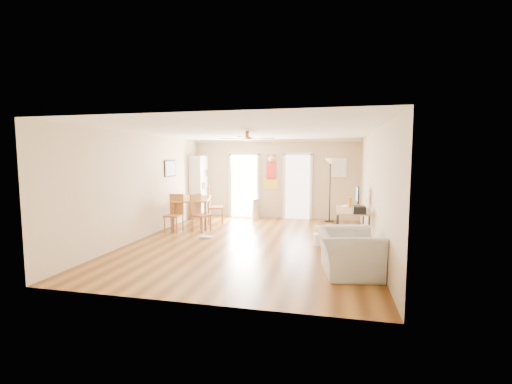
% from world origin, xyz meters
% --- Properties ---
extents(floor, '(7.00, 7.00, 0.00)m').
position_xyz_m(floor, '(0.00, 0.00, 0.00)').
color(floor, brown).
rests_on(floor, ground).
extents(ceiling, '(5.50, 7.00, 0.00)m').
position_xyz_m(ceiling, '(0.00, 0.00, 2.60)').
color(ceiling, silver).
rests_on(ceiling, floor).
extents(wall_back, '(5.50, 0.04, 2.60)m').
position_xyz_m(wall_back, '(0.00, 3.50, 1.30)').
color(wall_back, beige).
rests_on(wall_back, floor).
extents(wall_front, '(5.50, 0.04, 2.60)m').
position_xyz_m(wall_front, '(0.00, -3.50, 1.30)').
color(wall_front, beige).
rests_on(wall_front, floor).
extents(wall_left, '(0.04, 7.00, 2.60)m').
position_xyz_m(wall_left, '(-2.75, 0.00, 1.30)').
color(wall_left, beige).
rests_on(wall_left, floor).
extents(wall_right, '(0.04, 7.00, 2.60)m').
position_xyz_m(wall_right, '(2.75, 0.00, 1.30)').
color(wall_right, beige).
rests_on(wall_right, floor).
extents(crown_molding, '(5.50, 7.00, 0.08)m').
position_xyz_m(crown_molding, '(0.00, 0.00, 2.56)').
color(crown_molding, white).
rests_on(crown_molding, wall_back).
extents(kitchen_doorway, '(0.90, 0.10, 2.10)m').
position_xyz_m(kitchen_doorway, '(-1.05, 3.48, 1.05)').
color(kitchen_doorway, white).
rests_on(kitchen_doorway, wall_back).
extents(bathroom_doorway, '(0.80, 0.10, 2.10)m').
position_xyz_m(bathroom_doorway, '(0.75, 3.48, 1.05)').
color(bathroom_doorway, white).
rests_on(bathroom_doorway, wall_back).
extents(wall_decal, '(0.46, 0.03, 1.10)m').
position_xyz_m(wall_decal, '(-0.13, 3.48, 1.55)').
color(wall_decal, red).
rests_on(wall_decal, wall_back).
extents(ac_grille, '(0.50, 0.04, 0.60)m').
position_xyz_m(ac_grille, '(2.05, 3.47, 1.70)').
color(ac_grille, white).
rests_on(ac_grille, wall_back).
extents(framed_poster, '(0.04, 0.66, 0.48)m').
position_xyz_m(framed_poster, '(-2.73, 1.40, 1.70)').
color(framed_poster, black).
rests_on(framed_poster, wall_left).
extents(ceiling_fan, '(1.24, 1.24, 0.20)m').
position_xyz_m(ceiling_fan, '(0.00, -0.30, 2.43)').
color(ceiling_fan, '#593819').
rests_on(ceiling_fan, ceiling).
extents(bookshelf, '(0.68, 1.01, 2.07)m').
position_xyz_m(bookshelf, '(-2.52, 3.17, 1.03)').
color(bookshelf, silver).
rests_on(bookshelf, floor).
extents(dining_table, '(1.40, 1.86, 0.83)m').
position_xyz_m(dining_table, '(-2.15, 1.65, 0.41)').
color(dining_table, '#A46E35').
rests_on(dining_table, floor).
extents(dining_chair_right_a, '(0.59, 0.59, 1.12)m').
position_xyz_m(dining_chair_right_a, '(-1.60, 2.09, 0.56)').
color(dining_chair_right_a, '#A06433').
rests_on(dining_chair_right_a, floor).
extents(dining_chair_right_b, '(0.53, 0.53, 1.01)m').
position_xyz_m(dining_chair_right_b, '(-1.60, 0.92, 0.50)').
color(dining_chair_right_b, '#9C5D32').
rests_on(dining_chair_right_b, floor).
extents(dining_chair_near, '(0.43, 0.43, 1.01)m').
position_xyz_m(dining_chair_near, '(-2.31, 0.70, 0.51)').
color(dining_chair_near, '#A36C34').
rests_on(dining_chair_near, floor).
extents(trash_can, '(0.34, 0.34, 0.67)m').
position_xyz_m(trash_can, '(-0.58, 3.20, 0.34)').
color(trash_can, silver).
rests_on(trash_can, floor).
extents(torchiere_lamp, '(0.43, 0.43, 2.00)m').
position_xyz_m(torchiere_lamp, '(1.80, 3.18, 1.00)').
color(torchiere_lamp, black).
rests_on(torchiere_lamp, floor).
extents(computer_desk, '(0.73, 1.46, 0.78)m').
position_xyz_m(computer_desk, '(2.33, 0.59, 0.39)').
color(computer_desk, tan).
rests_on(computer_desk, floor).
extents(imac, '(0.21, 0.57, 0.53)m').
position_xyz_m(imac, '(2.47, 0.82, 1.05)').
color(imac, black).
rests_on(imac, computer_desk).
extents(keyboard, '(0.24, 0.43, 0.02)m').
position_xyz_m(keyboard, '(2.20, 1.12, 0.79)').
color(keyboard, white).
rests_on(keyboard, computer_desk).
extents(printer, '(0.29, 0.33, 0.16)m').
position_xyz_m(printer, '(2.45, 0.02, 0.86)').
color(printer, black).
rests_on(printer, computer_desk).
extents(orange_bottle, '(0.09, 0.09, 0.25)m').
position_xyz_m(orange_bottle, '(2.30, 0.92, 0.91)').
color(orange_bottle, orange).
rests_on(orange_bottle, computer_desk).
extents(wastebasket_a, '(0.25, 0.25, 0.27)m').
position_xyz_m(wastebasket_a, '(1.58, 0.14, 0.13)').
color(wastebasket_a, white).
rests_on(wastebasket_a, floor).
extents(wastebasket_b, '(0.30, 0.30, 0.30)m').
position_xyz_m(wastebasket_b, '(2.20, -0.25, 0.15)').
color(wastebasket_b, silver).
rests_on(wastebasket_b, floor).
extents(floor_cloth, '(0.32, 0.26, 0.04)m').
position_xyz_m(floor_cloth, '(-1.20, 0.24, 0.02)').
color(floor_cloth, '#9C9C97').
rests_on(floor_cloth, floor).
extents(armchair, '(1.18, 1.31, 0.75)m').
position_xyz_m(armchair, '(2.15, -1.76, 0.38)').
color(armchair, '#ADADA7').
rests_on(armchair, floor).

